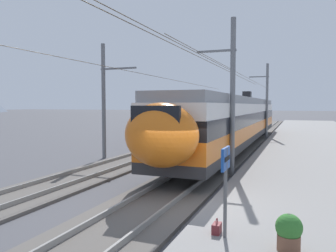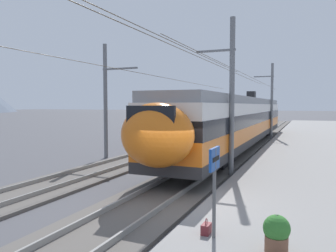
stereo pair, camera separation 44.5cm
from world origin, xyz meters
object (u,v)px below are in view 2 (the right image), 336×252
Objects in this scene: handbag_near_sign at (206,229)px; catenary_mast_far_side at (108,98)px; train_near_platform at (240,119)px; potted_plant_platform_edge at (277,232)px; platform_sign at (214,172)px; catenary_mast_east at (271,100)px; train_far_track at (218,115)px; catenary_mast_mid at (229,94)px.

catenary_mast_far_side is at bearing 42.75° from handbag_near_sign.
train_near_platform is 18.90m from potted_plant_platform_edge.
platform_sign is (-10.22, -9.54, -1.90)m from catenary_mast_far_side.
platform_sign is at bearing 80.84° from potted_plant_platform_edge.
catenary_mast_far_side is 57.64× the size of potted_plant_platform_edge.
train_near_platform is 15.42× the size of platform_sign.
platform_sign is 1.40m from handbag_near_sign.
potted_plant_platform_edge is (-25.78, -2.81, -3.10)m from catenary_mast_east.
train_far_track is at bearing 13.95° from handbag_near_sign.
train_near_platform and train_far_track have the same top height.
train_far_track is 22.85m from catenary_mast_mid.
train_far_track is 0.66× the size of catenary_mast_mid.
train_near_platform reaches higher than platform_sign.
potted_plant_platform_edge is at bearing -173.77° from catenary_mast_east.
train_near_platform is 0.71× the size of catenary_mast_far_side.
catenary_mast_mid reaches higher than potted_plant_platform_edge.
catenary_mast_east reaches higher than handbag_near_sign.
train_near_platform is 7.73m from catenary_mast_east.
catenary_mast_far_side reaches higher than potted_plant_platform_edge.
handbag_near_sign is 1.65m from potted_plant_platform_edge.
platform_sign is at bearing -136.97° from catenary_mast_far_side.
train_near_platform reaches higher than potted_plant_platform_edge.
handbag_near_sign is (-25.42, -1.23, -3.39)m from catenary_mast_east.
potted_plant_platform_edge is (-10.44, -10.90, -2.99)m from catenary_mast_far_side.
catenary_mast_far_side is (2.32, 8.09, -0.09)m from catenary_mast_mid.
catenary_mast_east is (7.43, -1.43, 1.61)m from train_near_platform.
handbag_near_sign is (-17.99, -2.67, -1.78)m from train_near_platform.
train_near_platform is 1.07× the size of train_far_track.
train_near_platform is at bearing -40.07° from catenary_mast_far_side.
catenary_mast_east reaches higher than train_far_track.
platform_sign is (-29.85, -7.60, -0.40)m from train_far_track.
catenary_mast_mid is (-21.95, -6.15, 1.60)m from train_far_track.
catenary_mast_east is at bearing -10.93° from train_near_platform.
catenary_mast_east reaches higher than catenary_mast_far_side.
potted_plant_platform_edge is at bearing -133.77° from catenary_mast_far_side.
handbag_near_sign is (-29.71, -7.38, -1.78)m from train_far_track.
catenary_mast_mid is (-10.23, -1.43, 1.60)m from train_near_platform.
potted_plant_platform_edge is at bearing -102.81° from handbag_near_sign.
handbag_near_sign is 0.48× the size of potted_plant_platform_edge.
handbag_near_sign is (-10.08, -9.32, -3.28)m from catenary_mast_far_side.
handbag_near_sign is at bearing -171.57° from train_near_platform.
handbag_near_sign is at bearing -177.22° from catenary_mast_east.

